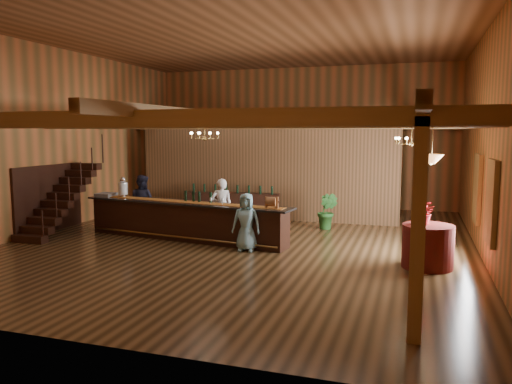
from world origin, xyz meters
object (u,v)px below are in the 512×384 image
(raffle_drum, at_px, (272,202))
(chandelier_left, at_px, (205,135))
(tasting_bar, at_px, (185,220))
(round_table, at_px, (428,246))
(guest, at_px, (246,222))
(bartender, at_px, (222,207))
(beverage_dispenser, at_px, (123,187))
(pendant_lamp, at_px, (432,159))
(chandelier_right, at_px, (411,140))
(staff_second, at_px, (142,202))
(backbar_shelf, at_px, (232,206))
(floor_plant, at_px, (327,211))

(raffle_drum, distance_m, chandelier_left, 2.65)
(tasting_bar, xyz_separation_m, round_table, (6.37, -0.98, -0.06))
(guest, bearing_deg, round_table, -8.91)
(bartender, bearing_deg, beverage_dispenser, -9.20)
(pendant_lamp, relative_size, guest, 0.62)
(round_table, relative_size, chandelier_right, 1.38)
(beverage_dispenser, relative_size, guest, 0.41)
(round_table, relative_size, bartender, 0.67)
(round_table, height_order, staff_second, staff_second)
(staff_second, bearing_deg, tasting_bar, 164.65)
(raffle_drum, height_order, backbar_shelf, raffle_drum)
(beverage_dispenser, height_order, backbar_shelf, beverage_dispenser)
(chandelier_right, xyz_separation_m, bartender, (-5.12, -0.16, -1.93))
(chandelier_right, xyz_separation_m, pendant_lamp, (0.45, -1.91, -0.36))
(chandelier_left, height_order, pendant_lamp, same)
(pendant_lamp, bearing_deg, guest, 176.48)
(raffle_drum, relative_size, chandelier_right, 0.43)
(raffle_drum, height_order, guest, guest)
(round_table, xyz_separation_m, chandelier_right, (-0.45, 1.91, 2.28))
(beverage_dispenser, distance_m, round_table, 8.69)
(staff_second, distance_m, guest, 4.20)
(staff_second, bearing_deg, raffle_drum, 173.81)
(chandelier_left, relative_size, bartender, 0.48)
(chandelier_left, bearing_deg, staff_second, 161.79)
(chandelier_right, bearing_deg, tasting_bar, -171.09)
(backbar_shelf, xyz_separation_m, chandelier_right, (5.79, -2.43, 2.31))
(backbar_shelf, bearing_deg, raffle_drum, -66.38)
(round_table, relative_size, chandelier_left, 1.38)
(beverage_dispenser, xyz_separation_m, chandelier_right, (8.09, 0.58, 1.42))
(raffle_drum, bearing_deg, backbar_shelf, 123.50)
(pendant_lamp, bearing_deg, round_table, -165.96)
(backbar_shelf, height_order, chandelier_left, chandelier_left)
(backbar_shelf, relative_size, guest, 2.21)
(staff_second, bearing_deg, backbar_shelf, -118.54)
(bartender, xyz_separation_m, guest, (1.25, -1.49, -0.10))
(raffle_drum, bearing_deg, pendant_lamp, -8.75)
(chandelier_right, bearing_deg, beverage_dispenser, -175.91)
(backbar_shelf, relative_size, staff_second, 1.93)
(beverage_dispenser, xyz_separation_m, backbar_shelf, (2.30, 3.01, -0.89))
(staff_second, bearing_deg, guest, 167.59)
(tasting_bar, relative_size, staff_second, 3.79)
(raffle_drum, distance_m, backbar_shelf, 4.58)
(round_table, bearing_deg, bartender, 162.56)
(chandelier_right, bearing_deg, floor_plant, 144.52)
(raffle_drum, xyz_separation_m, staff_second, (-4.46, 1.26, -0.39))
(beverage_dispenser, relative_size, floor_plant, 0.53)
(tasting_bar, distance_m, pendant_lamp, 6.71)
(raffle_drum, xyz_separation_m, chandelier_left, (-2.02, 0.46, 1.66))
(tasting_bar, xyz_separation_m, backbar_shelf, (0.13, 3.36, -0.08))
(raffle_drum, xyz_separation_m, round_table, (3.75, -0.58, -0.75))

